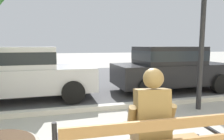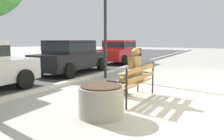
# 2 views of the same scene
# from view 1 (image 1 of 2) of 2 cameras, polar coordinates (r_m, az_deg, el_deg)

# --- Properties ---
(street_surface) EXTENTS (60.00, 9.00, 0.01)m
(street_surface) POSITION_cam_1_polar(r_m,az_deg,el_deg) (9.52, -11.08, -2.77)
(street_surface) COLOR #424244
(street_surface) RESTS_ON ground
(curb_stone) EXTENTS (60.00, 0.20, 0.12)m
(curb_stone) POSITION_cam_1_polar(r_m,az_deg,el_deg) (5.05, -7.64, -10.87)
(curb_stone) COLOR #B2AFA8
(curb_stone) RESTS_ON ground
(bronze_statue_seated) EXTENTS (0.71, 0.78, 1.37)m
(bronze_statue_seated) POSITION_cam_1_polar(r_m,az_deg,el_deg) (2.47, 10.46, -15.48)
(bronze_statue_seated) COLOR brown
(bronze_statue_seated) RESTS_ON ground
(parked_car_silver) EXTENTS (4.14, 2.00, 1.56)m
(parked_car_silver) POSITION_cam_1_polar(r_m,az_deg,el_deg) (6.45, -24.16, -0.41)
(parked_car_silver) COLOR #B7B7BC
(parked_car_silver) RESTS_ON ground
(parked_car_black) EXTENTS (4.14, 2.00, 1.56)m
(parked_car_black) POSITION_cam_1_polar(r_m,az_deg,el_deg) (7.40, 16.17, 0.82)
(parked_car_black) COLOR black
(parked_car_black) RESTS_ON ground
(lamp_post) EXTENTS (0.32, 0.32, 3.90)m
(lamp_post) POSITION_cam_1_polar(r_m,az_deg,el_deg) (5.48, 24.64, 16.34)
(lamp_post) COLOR black
(lamp_post) RESTS_ON ground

